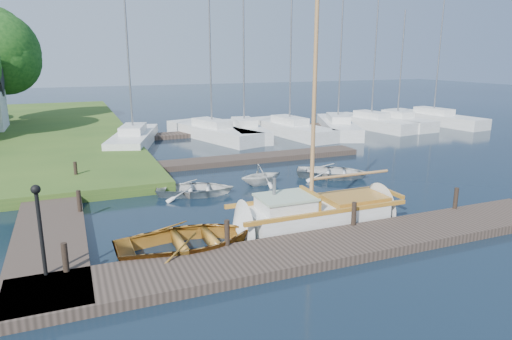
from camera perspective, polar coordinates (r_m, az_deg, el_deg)
name	(u,v)px	position (r m, az deg, el deg)	size (l,w,h in m)	color
ground	(256,197)	(19.45, 0.00, -3.43)	(160.00, 160.00, 0.00)	black
near_dock	(330,247)	(14.38, 9.28, -9.46)	(18.00, 2.20, 0.30)	#332921
left_dock	(52,203)	(20.00, -24.13, -3.76)	(2.20, 18.00, 0.30)	#332921
far_dock	(245,159)	(25.96, -1.39, 1.38)	(14.00, 1.60, 0.30)	#332921
pontoon	(294,128)	(37.72, 4.80, 5.31)	(30.00, 1.60, 0.30)	#332921
mooring_post_0	(65,257)	(13.20, -22.76, -10.03)	(0.16, 0.16, 0.80)	black
mooring_post_1	(227,233)	(13.81, -3.64, -7.84)	(0.16, 0.16, 0.80)	black
mooring_post_2	(354,214)	(15.73, 12.14, -5.35)	(0.16, 0.16, 0.80)	black
mooring_post_3	(456,198)	(18.57, 23.70, -3.24)	(0.16, 0.16, 0.80)	black
mooring_post_4	(79,201)	(17.90, -21.23, -3.63)	(0.16, 0.16, 0.80)	black
mooring_post_5	(76,170)	(22.74, -21.62, -0.03)	(0.16, 0.16, 0.80)	black
lamp_post	(39,218)	(12.81, -25.49, -5.42)	(0.24, 0.24, 2.44)	black
sailboat	(320,214)	(16.55, 7.97, -5.49)	(7.16, 2.02, 9.83)	beige
dinghy	(189,237)	(14.27, -8.38, -8.26)	(3.16, 4.42, 0.92)	#92641D
tender_a	(195,187)	(19.91, -7.59, -2.10)	(2.38, 3.33, 0.69)	beige
tender_b	(261,173)	(21.24, 0.66, -0.41)	(1.76, 2.04, 1.08)	beige
tender_c	(332,170)	(22.86, 9.54, -0.02)	(2.50, 3.50, 0.73)	beige
marina_boat_0	(133,138)	(31.51, -15.07, 3.94)	(4.54, 8.35, 11.74)	beige
marina_boat_1	(212,131)	(33.41, -5.52, 4.88)	(4.89, 9.62, 10.10)	beige
marina_boat_2	(244,130)	(33.77, -1.49, 5.05)	(3.07, 7.68, 10.32)	beige
marina_boat_3	(289,128)	(34.86, 4.20, 5.31)	(3.42, 9.32, 12.04)	beige
marina_boat_4	(338,125)	(36.60, 10.17, 5.52)	(5.64, 9.40, 10.30)	beige
marina_boat_5	(371,122)	(39.24, 14.19, 5.88)	(3.52, 8.47, 10.17)	beige
marina_boat_6	(397,121)	(40.37, 17.23, 5.90)	(2.83, 7.21, 9.44)	beige
marina_boat_7	(433,117)	(43.64, 21.28, 6.15)	(3.48, 9.86, 12.06)	beige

